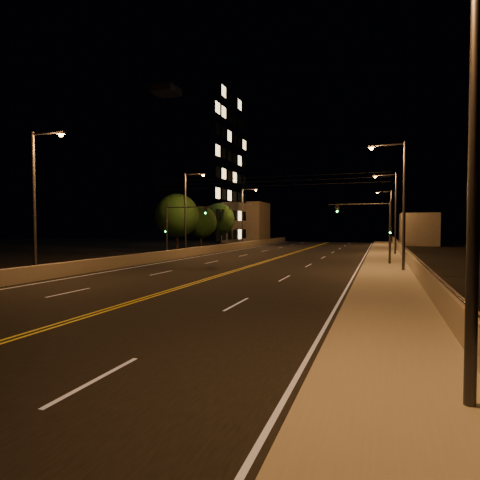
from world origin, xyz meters
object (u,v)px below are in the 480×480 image
(traffic_signal_left, at_px, (176,225))
(tree_2, at_px, (218,220))
(building_tower, at_px, (166,170))
(tree_1, at_px, (201,222))
(streetlight_2, at_px, (393,208))
(streetlight_6, at_px, (244,214))
(traffic_signal_right, at_px, (376,225))
(streetlight_0, at_px, (457,112))
(streetlight_4, at_px, (37,195))
(tree_0, at_px, (177,216))
(streetlight_1, at_px, (400,198))
(streetlight_3, at_px, (389,214))
(streetlight_5, at_px, (188,208))

(traffic_signal_left, distance_m, tree_2, 23.91)
(building_tower, distance_m, tree_1, 15.84)
(streetlight_2, bearing_deg, streetlight_6, 151.57)
(traffic_signal_right, distance_m, building_tower, 43.57)
(streetlight_0, distance_m, streetlight_4, 24.42)
(building_tower, height_order, tree_0, building_tower)
(streetlight_0, height_order, traffic_signal_left, streetlight_0)
(streetlight_1, height_order, streetlight_4, same)
(streetlight_3, bearing_deg, traffic_signal_left, -119.69)
(streetlight_2, xyz_separation_m, building_tower, (-35.85, 12.79, 7.55))
(streetlight_2, bearing_deg, traffic_signal_right, -97.33)
(streetlight_0, bearing_deg, streetlight_4, 151.43)
(traffic_signal_left, bearing_deg, streetlight_3, 60.31)
(streetlight_1, distance_m, streetlight_5, 23.60)
(building_tower, bearing_deg, traffic_signal_right, -36.40)
(streetlight_1, bearing_deg, tree_0, 149.83)
(streetlight_1, distance_m, streetlight_3, 40.55)
(streetlight_6, height_order, building_tower, building_tower)
(streetlight_0, distance_m, streetlight_1, 22.32)
(streetlight_1, relative_size, traffic_signal_right, 1.70)
(streetlight_2, xyz_separation_m, tree_1, (-25.62, 4.64, -1.39))
(streetlight_0, height_order, streetlight_4, same)
(tree_1, distance_m, tree_2, 6.24)
(traffic_signal_left, bearing_deg, tree_2, 102.58)
(streetlight_5, xyz_separation_m, tree_2, (-4.00, 18.53, -0.93))
(tree_1, bearing_deg, tree_2, 88.45)
(streetlight_4, relative_size, streetlight_6, 1.00)
(streetlight_4, xyz_separation_m, traffic_signal_left, (1.20, 15.70, -1.83))
(streetlight_2, distance_m, streetlight_5, 22.78)
(streetlight_5, bearing_deg, streetlight_4, -90.00)
(streetlight_1, xyz_separation_m, traffic_signal_left, (-20.24, 5.05, -1.83))
(tree_0, distance_m, tree_2, 13.57)
(streetlight_5, bearing_deg, tree_2, 102.19)
(tree_1, bearing_deg, streetlight_1, -40.85)
(traffic_signal_right, bearing_deg, streetlight_4, -141.66)
(streetlight_2, relative_size, traffic_signal_right, 1.70)
(traffic_signal_right, height_order, tree_2, tree_2)
(streetlight_1, distance_m, traffic_signal_right, 5.61)
(streetlight_1, xyz_separation_m, streetlight_2, (0.00, 17.51, 0.00))
(streetlight_4, xyz_separation_m, streetlight_6, (0.00, 39.77, 0.00))
(traffic_signal_right, relative_size, tree_1, 0.87)
(streetlight_0, bearing_deg, tree_1, 119.94)
(tree_0, distance_m, tree_1, 7.40)
(streetlight_1, relative_size, streetlight_5, 1.00)
(tree_1, bearing_deg, tree_0, -88.79)
(traffic_signal_left, height_order, building_tower, building_tower)
(traffic_signal_right, bearing_deg, streetlight_5, 166.43)
(streetlight_3, bearing_deg, traffic_signal_right, -92.58)
(streetlight_1, distance_m, streetlight_6, 36.17)
(traffic_signal_right, height_order, traffic_signal_left, same)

